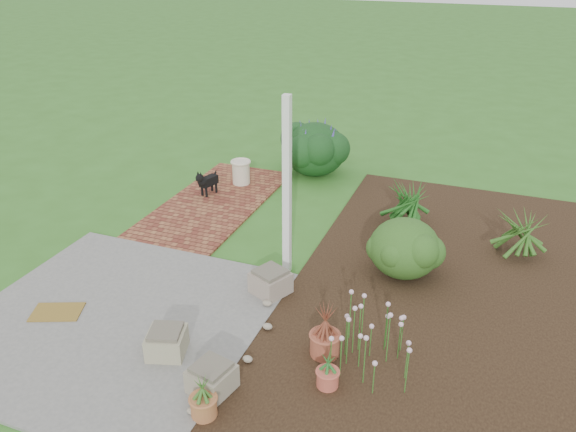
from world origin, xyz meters
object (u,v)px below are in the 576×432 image
(cream_ceramic_urn, at_px, (241,172))
(evergreen_shrub, at_px, (405,247))
(black_dog, at_px, (207,181))
(stone_trough_near, at_px, (212,379))

(cream_ceramic_urn, xyz_separation_m, evergreen_shrub, (3.45, -2.10, 0.18))
(black_dog, bearing_deg, cream_ceramic_urn, 80.48)
(stone_trough_near, distance_m, evergreen_shrub, 3.29)
(black_dog, bearing_deg, evergreen_shrub, -3.76)
(cream_ceramic_urn, height_order, evergreen_shrub, evergreen_shrub)
(black_dog, xyz_separation_m, evergreen_shrub, (3.79, -1.39, 0.13))
(stone_trough_near, height_order, black_dog, black_dog)
(black_dog, height_order, cream_ceramic_urn, black_dog)
(black_dog, relative_size, cream_ceramic_urn, 1.17)
(stone_trough_near, xyz_separation_m, cream_ceramic_urn, (-2.05, 5.06, 0.09))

